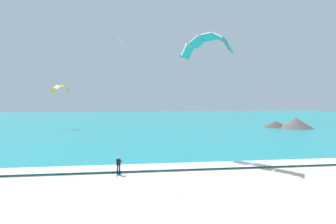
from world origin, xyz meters
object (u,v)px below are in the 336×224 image
at_px(surfboard, 119,174).
at_px(kitesurfer, 119,164).
at_px(kite_distant, 61,88).
at_px(kite_primary, 207,43).

relative_size(surfboard, kitesurfer, 0.87).
distance_m(surfboard, kite_distant, 46.29).
distance_m(surfboard, kitesurfer, 0.91).
bearing_deg(surfboard, kitesurfer, 75.72).
relative_size(kite_primary, kite_distant, 3.20).
distance_m(kitesurfer, kite_primary, 17.52).
height_order(surfboard, kitesurfer, kitesurfer).
height_order(kite_primary, kite_distant, kite_primary).
distance_m(kite_primary, kite_distant, 43.54).
distance_m(surfboard, kite_primary, 18.19).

